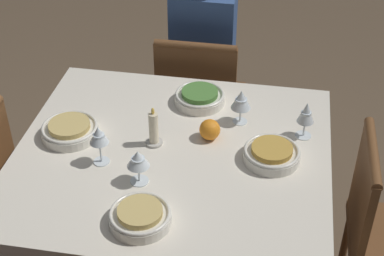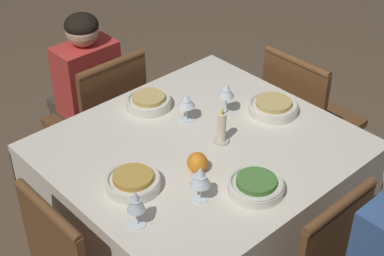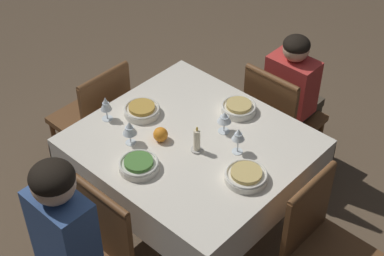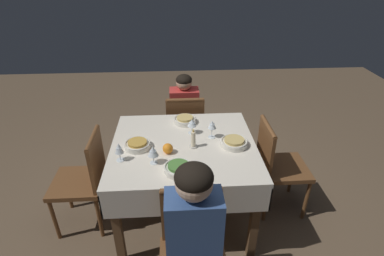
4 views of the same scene
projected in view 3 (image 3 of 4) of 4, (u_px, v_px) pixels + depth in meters
The scene contains 17 objects.
ground_plane at pixel (192, 235), 3.60m from camera, with size 8.00×8.00×0.00m, color brown.
dining_table at pixel (192, 154), 3.17m from camera, with size 1.13×1.03×0.77m.
chair_south at pixel (279, 117), 3.69m from camera, with size 0.41×0.41×0.88m.
chair_east at pixel (96, 117), 3.70m from camera, with size 0.41×0.41×0.88m.
chair_west at pixel (324, 247), 2.90m from camera, with size 0.41×0.41×0.88m.
person_adult_denim at pixel (58, 255), 2.64m from camera, with size 0.30×0.34×1.20m.
person_child_red at pixel (295, 96), 3.73m from camera, with size 0.30×0.33×1.04m.
bowl_north at pixel (139, 165), 2.92m from camera, with size 0.20×0.20×0.06m.
wine_glass_north at pixel (130, 128), 3.02m from camera, with size 0.08×0.08×0.14m.
bowl_south at pixel (239, 108), 3.27m from camera, with size 0.20×0.20×0.06m.
wine_glass_south at pixel (224, 118), 3.10m from camera, with size 0.08×0.08×0.13m.
bowl_east at pixel (142, 110), 3.26m from camera, with size 0.20×0.20×0.06m.
wine_glass_east at pixel (106, 104), 3.18m from camera, with size 0.06×0.06×0.15m.
bowl_west at pixel (246, 176), 2.86m from camera, with size 0.21×0.21×0.06m.
wine_glass_west at pixel (238, 135), 2.96m from camera, with size 0.07×0.07×0.15m.
candle_centerpiece at pixel (197, 142), 3.00m from camera, with size 0.06×0.06×0.16m.
orange_fruit at pixel (161, 134), 3.08m from camera, with size 0.08×0.08×0.08m, color orange.
Camera 3 is at (-1.59, 1.72, 2.81)m, focal length 55.00 mm.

